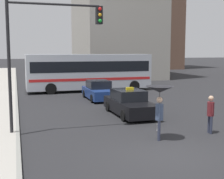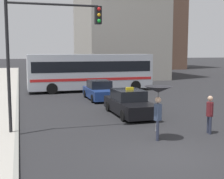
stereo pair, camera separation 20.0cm
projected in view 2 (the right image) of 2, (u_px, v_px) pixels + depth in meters
The scene contains 7 objects.
ground_plane at pixel (166, 154), 11.17m from camera, with size 300.00×300.00×0.00m, color #262628.
taxi at pixel (129, 104), 18.01m from camera, with size 1.91×4.67×1.62m.
sedan_red at pixel (100, 91), 23.83m from camera, with size 1.91×4.24×1.45m.
city_bus at pixel (91, 71), 28.78m from camera, with size 11.39×2.74×3.39m.
pedestrian_with_umbrella at pixel (158, 96), 12.74m from camera, with size 1.16×1.16×2.25m.
pedestrian_man at pixel (210, 111), 13.85m from camera, with size 0.36×0.46×1.71m.
traffic_light at pixel (46, 39), 13.59m from camera, with size 4.17×0.38×5.99m.
Camera 2 is at (-4.95, -9.79, 3.67)m, focal length 50.00 mm.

